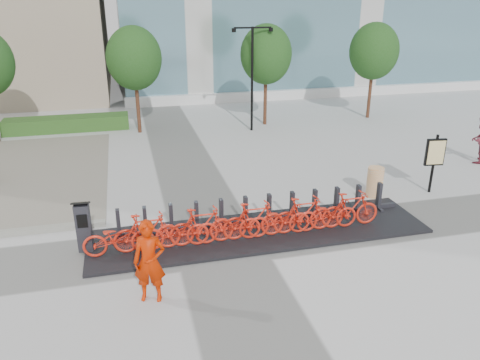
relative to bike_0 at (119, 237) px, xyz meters
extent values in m
plane|color=#BCBCBC|center=(2.60, 0.05, -0.56)|extent=(120.00, 120.00, 0.00)
cube|color=#2A5420|center=(-2.40, 13.25, -0.21)|extent=(6.00, 1.20, 0.70)
cylinder|color=brown|center=(1.10, 12.05, 0.94)|extent=(0.18, 0.18, 3.00)
ellipsoid|color=#194510|center=(1.10, 12.05, 3.04)|extent=(2.60, 2.60, 2.99)
cylinder|color=brown|center=(7.60, 12.05, 0.94)|extent=(0.18, 0.18, 3.00)
ellipsoid|color=#194510|center=(7.60, 12.05, 3.04)|extent=(2.60, 2.60, 2.99)
cylinder|color=brown|center=(13.60, 12.05, 0.94)|extent=(0.18, 0.18, 3.00)
ellipsoid|color=#194510|center=(13.60, 12.05, 3.04)|extent=(2.60, 2.60, 2.99)
cylinder|color=black|center=(6.60, 11.05, 1.94)|extent=(0.12, 0.12, 5.00)
cube|color=black|center=(6.15, 11.05, 4.39)|extent=(0.90, 0.08, 0.08)
cube|color=black|center=(7.05, 11.05, 4.39)|extent=(0.90, 0.08, 0.08)
cylinder|color=black|center=(5.70, 11.05, 4.29)|extent=(0.20, 0.20, 0.18)
cylinder|color=black|center=(7.50, 11.05, 4.29)|extent=(0.20, 0.20, 0.18)
cube|color=black|center=(3.90, 0.35, -0.52)|extent=(9.60, 2.40, 0.08)
imported|color=red|center=(0.00, 0.00, 0.00)|extent=(1.82, 0.63, 0.95)
imported|color=red|center=(0.72, 0.00, 0.05)|extent=(1.76, 0.50, 1.06)
imported|color=red|center=(1.44, 0.00, 0.00)|extent=(1.82, 0.63, 0.95)
imported|color=red|center=(2.16, 0.00, 0.05)|extent=(1.76, 0.50, 1.06)
imported|color=red|center=(2.88, 0.00, 0.00)|extent=(1.82, 0.63, 0.95)
imported|color=red|center=(3.60, 0.00, 0.05)|extent=(1.76, 0.50, 1.06)
imported|color=red|center=(4.32, 0.00, 0.00)|extent=(1.82, 0.63, 0.95)
imported|color=red|center=(5.04, 0.00, 0.05)|extent=(1.76, 0.50, 1.06)
imported|color=red|center=(5.76, 0.00, 0.00)|extent=(1.82, 0.63, 0.95)
imported|color=red|center=(6.48, 0.00, 0.05)|extent=(1.76, 0.50, 1.06)
cube|color=#24252B|center=(-0.86, 0.44, 0.17)|extent=(0.38, 0.34, 1.30)
cube|color=black|center=(-0.86, 0.44, 0.87)|extent=(0.46, 0.39, 0.17)
cube|color=black|center=(-0.86, 0.27, 0.43)|extent=(0.26, 0.04, 0.36)
imported|color=#BE2200|center=(0.67, -2.06, 0.40)|extent=(0.79, 0.62, 1.92)
imported|color=maroon|center=(14.18, 4.07, 0.40)|extent=(1.17, 1.10, 1.91)
cylinder|color=orange|center=(8.36, 1.94, -0.04)|extent=(0.56, 0.56, 1.03)
cylinder|color=black|center=(10.43, 1.82, 0.47)|extent=(0.09, 0.09, 2.05)
cube|color=black|center=(10.43, 1.82, 0.89)|extent=(0.68, 0.18, 0.93)
cube|color=#F1D98D|center=(10.43, 1.77, 0.89)|extent=(0.58, 0.09, 0.82)
camera|label=1|loc=(0.43, -11.04, 5.75)|focal=35.00mm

